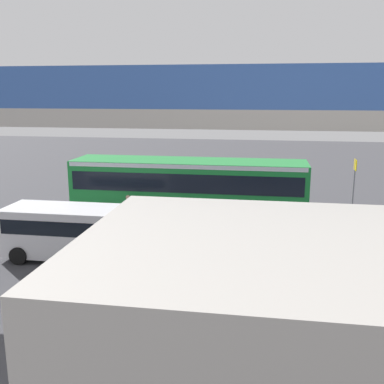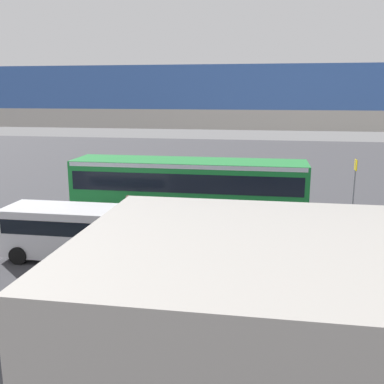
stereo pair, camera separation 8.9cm
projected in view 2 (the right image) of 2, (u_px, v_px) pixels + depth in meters
ground at (218, 221)px, 22.60m from camera, size 80.00×80.00×0.00m
city_bus at (188, 185)px, 22.11m from camera, size 11.54×2.85×3.15m
parked_van at (67, 229)px, 17.43m from camera, size 4.80×2.17×2.05m
bicycle_blue at (9, 222)px, 21.17m from camera, size 1.77×0.44×0.96m
pedestrian at (128, 214)px, 20.64m from camera, size 0.38×0.38×1.79m
traffic_sign at (355, 176)px, 24.60m from camera, size 0.08×0.60×2.80m
lane_dash_leftmost at (333, 213)px, 24.24m from camera, size 2.00×0.20×0.01m
lane_dash_left at (259, 209)px, 24.88m from camera, size 2.00×0.20×0.01m
lane_dash_centre at (188, 207)px, 25.51m from camera, size 2.00×0.20×0.01m
lane_dash_right at (121, 204)px, 26.15m from camera, size 2.00×0.20×0.01m
pedestrian_overpass at (186, 133)px, 12.70m from camera, size 26.81×2.60×7.09m
station_building at (357, 369)px, 7.10m from camera, size 9.00×5.04×4.20m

